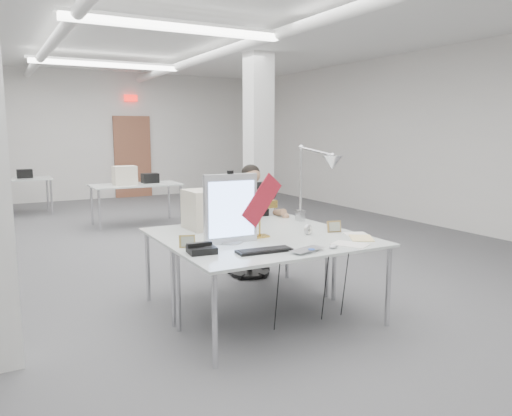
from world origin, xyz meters
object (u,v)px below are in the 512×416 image
at_px(desk_main, 285,247).
at_px(monitor, 231,209).
at_px(seated_person, 251,202).
at_px(laptop, 311,251).
at_px(office_chair, 249,230).
at_px(architect_lamp, 314,185).
at_px(beige_monitor, 207,209).
at_px(bankers_lamp, 260,221).
at_px(desk_phone, 202,250).

xyz_separation_m(desk_main, monitor, (-0.37, 0.31, 0.32)).
bearing_deg(seated_person, laptop, -105.49).
height_order(office_chair, architect_lamp, architect_lamp).
bearing_deg(office_chair, beige_monitor, -145.19).
relative_size(seated_person, beige_monitor, 2.03).
distance_m(bankers_lamp, architect_lamp, 0.89).
height_order(laptop, desk_phone, desk_phone).
bearing_deg(seated_person, desk_main, -109.75).
bearing_deg(laptop, seated_person, 59.36).
bearing_deg(desk_phone, desk_main, -0.50).
xyz_separation_m(desk_main, laptop, (0.05, -0.33, 0.02)).
relative_size(desk_main, architect_lamp, 2.13).
height_order(seated_person, beige_monitor, seated_person).
height_order(bankers_lamp, architect_lamp, architect_lamp).
distance_m(laptop, architect_lamp, 1.29).
distance_m(seated_person, architect_lamp, 0.98).
relative_size(desk_main, seated_person, 2.14).
xyz_separation_m(monitor, bankers_lamp, (0.34, 0.08, -0.15)).
relative_size(desk_phone, architect_lamp, 0.26).
relative_size(desk_main, desk_phone, 8.31).
distance_m(seated_person, bankers_lamp, 1.29).
height_order(office_chair, bankers_lamp, office_chair).
bearing_deg(desk_main, beige_monitor, 105.71).
distance_m(seated_person, beige_monitor, 0.96).
height_order(laptop, architect_lamp, architect_lamp).
bearing_deg(architect_lamp, desk_phone, -137.10).
distance_m(desk_main, desk_phone, 0.74).
bearing_deg(architect_lamp, desk_main, -117.15).
distance_m(office_chair, seated_person, 0.35).
distance_m(bankers_lamp, beige_monitor, 0.68).
xyz_separation_m(seated_person, monitor, (-0.88, -1.25, 0.16)).
distance_m(office_chair, bankers_lamp, 1.38).
bearing_deg(laptop, desk_main, 80.82).
height_order(bankers_lamp, desk_phone, bankers_lamp).
distance_m(office_chair, beige_monitor, 1.07).
bearing_deg(bankers_lamp, beige_monitor, 115.00).
height_order(desk_main, office_chair, office_chair).
relative_size(desk_phone, beige_monitor, 0.52).
relative_size(office_chair, seated_person, 1.32).
distance_m(seated_person, laptop, 1.95).
xyz_separation_m(desk_main, desk_phone, (-0.74, 0.09, 0.04)).
relative_size(office_chair, laptop, 3.50).
bearing_deg(office_chair, desk_phone, -130.99).
height_order(desk_main, bankers_lamp, bankers_lamp).
bearing_deg(architect_lamp, laptop, -104.00).
bearing_deg(office_chair, monitor, -125.70).
bearing_deg(bankers_lamp, architect_lamp, 22.01).
height_order(laptop, bankers_lamp, bankers_lamp).
xyz_separation_m(office_chair, beige_monitor, (-0.79, -0.59, 0.40)).
bearing_deg(laptop, monitor, 106.00).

